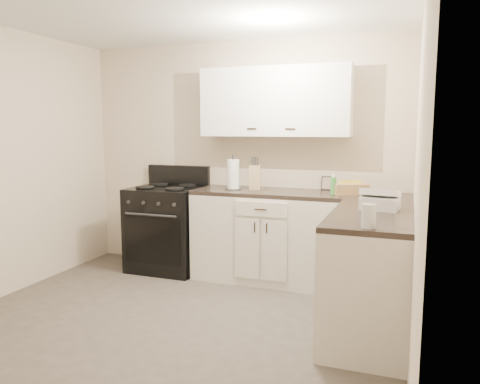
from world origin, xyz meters
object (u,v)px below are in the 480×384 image
(stove, at_px, (167,229))
(paper_towel, at_px, (233,175))
(wicker_basket, at_px, (350,189))
(countertop_grill, at_px, (380,203))
(knife_block, at_px, (255,178))

(stove, height_order, paper_towel, paper_towel)
(wicker_basket, distance_m, countertop_grill, 0.85)
(knife_block, distance_m, wicker_basket, 0.98)
(stove, distance_m, paper_towel, 1.01)
(knife_block, bearing_deg, wicker_basket, -15.26)
(stove, relative_size, knife_block, 3.73)
(stove, height_order, wicker_basket, wicker_basket)
(countertop_grill, bearing_deg, stove, 169.48)
(paper_towel, xyz_separation_m, wicker_basket, (1.19, 0.06, -0.10))
(paper_towel, bearing_deg, knife_block, 21.75)
(knife_block, bearing_deg, countertop_grill, -45.86)
(paper_towel, bearing_deg, countertop_grill, -25.62)
(knife_block, bearing_deg, paper_towel, -172.26)
(paper_towel, height_order, wicker_basket, paper_towel)
(paper_towel, relative_size, wicker_basket, 0.99)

